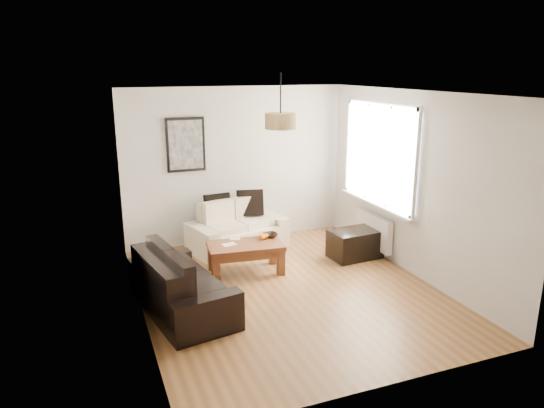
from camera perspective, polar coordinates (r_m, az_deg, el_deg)
name	(u,v)px	position (r m, az deg, el deg)	size (l,w,h in m)	color
floor	(288,290)	(6.82, 1.85, -9.80)	(4.50, 4.50, 0.00)	brown
ceiling	(290,93)	(6.18, 2.06, 12.58)	(3.80, 4.50, 0.00)	white
wall_back	(237,165)	(8.44, -4.06, 4.41)	(3.80, 0.04, 2.60)	silver
wall_front	(390,257)	(4.49, 13.33, -5.93)	(3.80, 0.04, 2.60)	silver
wall_left	(136,212)	(5.92, -15.24, -0.87)	(0.04, 4.50, 2.60)	silver
wall_right	(413,184)	(7.31, 15.79, 2.15)	(0.04, 4.50, 2.60)	silver
window_bay	(380,155)	(7.87, 12.25, 5.53)	(0.14, 1.90, 1.60)	white
radiator	(374,230)	(8.14, 11.53, -2.97)	(0.10, 0.90, 0.52)	white
poster	(186,145)	(8.14, -9.82, 6.68)	(0.62, 0.04, 0.87)	black
pendant_shade	(280,121)	(6.48, 0.97, 9.44)	(0.40, 0.40, 0.20)	tan
loveseat_cream	(238,226)	(8.19, -3.94, -2.57)	(1.53, 0.84, 0.76)	beige
sofa_leather	(182,282)	(6.25, -10.26, -8.78)	(1.70, 0.83, 0.73)	black
coffee_table	(246,258)	(7.31, -3.03, -6.17)	(1.07, 0.58, 0.44)	brown
ottoman	(355,244)	(7.96, 9.43, -4.50)	(0.77, 0.50, 0.44)	black
cushion_left	(218,206)	(8.20, -6.21, -0.27)	(0.42, 0.13, 0.42)	black
cushion_right	(250,203)	(8.35, -2.51, 0.16)	(0.44, 0.14, 0.44)	black
fruit_bowl	(270,235)	(7.49, -0.22, -3.58)	(0.22, 0.22, 0.05)	black
orange_a	(262,237)	(7.38, -1.12, -3.77)	(0.09, 0.09, 0.09)	orange
orange_b	(266,236)	(7.41, -0.69, -3.71)	(0.08, 0.08, 0.08)	orange
orange_c	(261,236)	(7.41, -1.29, -3.70)	(0.07, 0.07, 0.07)	#FD5815
papers	(229,244)	(7.21, -4.89, -4.62)	(0.19, 0.14, 0.01)	white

